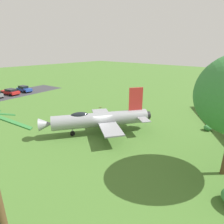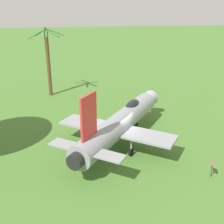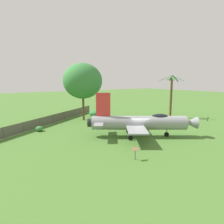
% 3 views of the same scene
% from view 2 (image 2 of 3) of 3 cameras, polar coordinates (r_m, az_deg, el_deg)
% --- Properties ---
extents(ground_plane, '(200.00, 200.00, 0.00)m').
position_cam_2_polar(ground_plane, '(23.81, 1.38, -6.40)').
color(ground_plane, '#47722D').
extents(display_jet, '(12.60, 10.16, 5.63)m').
position_cam_2_polar(display_jet, '(23.29, 1.81, -1.99)').
color(display_jet, gray).
rests_on(display_jet, ground_plane).
extents(palm_tree, '(3.88, 3.86, 8.04)m').
position_cam_2_polar(palm_tree, '(35.34, -12.48, 9.82)').
color(palm_tree, brown).
rests_on(palm_tree, ground_plane).
extents(info_plaque, '(0.71, 0.59, 1.14)m').
position_cam_2_polar(info_plaque, '(20.53, 19.16, -9.97)').
color(info_plaque, '#333333').
rests_on(info_plaque, ground_plane).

